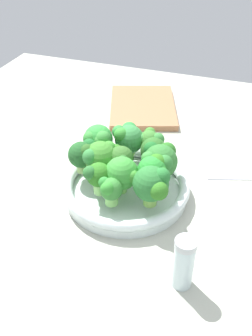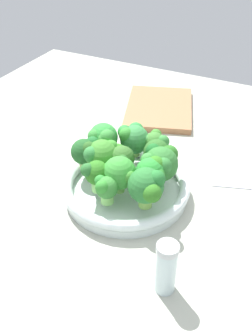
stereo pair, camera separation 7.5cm
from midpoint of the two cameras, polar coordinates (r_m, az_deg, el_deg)
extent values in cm
cube|color=#A9AC9C|center=(77.84, 4.63, -6.16)|extent=(130.00, 130.00, 2.50)
cylinder|color=silver|center=(78.57, 2.73, -3.56)|extent=(24.14, 24.14, 1.68)
torus|color=silver|center=(77.39, 2.77, -2.50)|extent=(25.14, 25.14, 2.05)
cylinder|color=#94CD72|center=(77.18, 2.21, -0.42)|extent=(2.13, 2.13, 2.60)
sphere|color=#346728|center=(75.48, 2.26, 1.34)|extent=(4.92, 4.92, 4.92)
sphere|color=#2E672A|center=(73.85, 2.40, 1.13)|extent=(2.30, 2.30, 2.30)
sphere|color=#2C741E|center=(75.29, 0.80, 1.93)|extent=(2.23, 2.23, 2.23)
sphere|color=#2F7720|center=(76.66, 1.67, 2.53)|extent=(2.53, 2.53, 2.53)
cylinder|color=#88C759|center=(78.11, -0.63, -0.21)|extent=(2.12, 2.12, 1.91)
sphere|color=#3B832C|center=(76.32, -0.65, 1.65)|extent=(6.52, 6.52, 6.52)
sphere|color=#398E2C|center=(76.52, 0.63, 2.96)|extent=(2.82, 2.82, 2.82)
sphere|color=#2F7B36|center=(75.02, -2.07, 1.95)|extent=(3.21, 3.21, 3.21)
cylinder|color=#93D770|center=(73.54, -1.25, -2.54)|extent=(2.24, 2.24, 2.62)
sphere|color=#2C721E|center=(71.81, -1.28, -0.79)|extent=(4.60, 4.60, 4.60)
sphere|color=#306731|center=(71.11, -2.27, -0.51)|extent=(2.23, 2.23, 2.23)
sphere|color=#29682B|center=(70.82, -2.61, -0.41)|extent=(2.59, 2.59, 2.59)
cylinder|color=#83CC63|center=(71.13, 0.26, -4.44)|extent=(2.36, 2.36, 1.99)
sphere|color=#358032|center=(69.63, 0.27, -2.99)|extent=(4.14, 4.14, 4.14)
sphere|color=#36862A|center=(70.19, 0.90, -1.91)|extent=(2.27, 2.27, 2.27)
sphere|color=#2E8531|center=(69.71, -0.69, -1.96)|extent=(2.10, 2.10, 2.10)
sphere|color=#318A2D|center=(68.14, -0.37, -2.89)|extent=(2.40, 2.40, 2.40)
cylinder|color=#97DA6B|center=(83.14, 6.63, 2.12)|extent=(2.16, 2.16, 2.07)
sphere|color=#3C7A30|center=(81.77, 6.75, 3.57)|extent=(4.52, 4.52, 4.52)
sphere|color=#3C822C|center=(82.47, 6.97, 4.72)|extent=(2.43, 2.43, 2.43)
sphere|color=#347C36|center=(80.78, 7.97, 3.76)|extent=(2.67, 2.67, 2.67)
sphere|color=#388037|center=(81.14, 5.63, 3.93)|extent=(2.22, 2.22, 2.22)
cylinder|color=#94CE5B|center=(76.79, 7.72, -1.39)|extent=(2.31, 2.31, 1.76)
sphere|color=#2F732F|center=(74.97, 7.90, 0.46)|extent=(6.71, 6.71, 6.71)
sphere|color=#30791F|center=(71.93, 7.24, 0.23)|extent=(3.62, 3.62, 3.62)
sphere|color=#276820|center=(76.37, 9.08, 1.90)|extent=(3.50, 3.50, 3.50)
sphere|color=#2F7732|center=(72.39, 8.36, 0.18)|extent=(3.28, 3.28, 3.28)
cylinder|color=#95C96A|center=(73.67, 6.34, -2.66)|extent=(2.31, 2.31, 2.72)
sphere|color=#2A8D31|center=(71.76, 6.51, -0.73)|extent=(5.43, 5.43, 5.43)
sphere|color=#388938|center=(72.53, 6.07, 1.08)|extent=(2.57, 2.57, 2.57)
sphere|color=#297C28|center=(71.10, 7.76, -0.89)|extent=(2.68, 2.68, 2.68)
cylinder|color=#87BF51|center=(70.60, 5.86, -4.77)|extent=(2.45, 2.45, 2.52)
sphere|color=#297130|center=(68.46, 6.03, -2.66)|extent=(6.42, 6.42, 6.42)
sphere|color=#24722D|center=(67.29, 7.61, -1.72)|extent=(3.16, 3.16, 3.16)
sphere|color=#346C2E|center=(69.67, 7.72, -1.62)|extent=(2.76, 2.76, 2.76)
sphere|color=#2E741F|center=(66.39, 7.01, -3.75)|extent=(3.33, 3.33, 3.33)
cylinder|color=#9BCD69|center=(83.57, 3.79, 2.38)|extent=(2.40, 2.40, 1.78)
sphere|color=#378541|center=(82.00, 3.87, 4.05)|extent=(6.10, 6.10, 6.10)
sphere|color=#368D32|center=(80.50, 2.69, 4.75)|extent=(3.07, 3.07, 3.07)
sphere|color=#2E883C|center=(83.11, 4.02, 5.43)|extent=(3.33, 3.33, 3.33)
sphere|color=#32843B|center=(81.44, 2.42, 5.19)|extent=(2.87, 2.87, 2.87)
cylinder|color=#87BA5B|center=(82.72, -0.65, 2.44)|extent=(2.20, 2.20, 2.66)
sphere|color=green|center=(80.93, -0.66, 4.37)|extent=(6.01, 6.01, 6.01)
sphere|color=#408E3C|center=(78.68, -0.49, 4.10)|extent=(2.62, 2.62, 2.62)
sphere|color=#378937|center=(78.75, -0.06, 4.36)|extent=(3.30, 3.30, 3.30)
sphere|color=#388E39|center=(79.65, -1.83, 4.54)|extent=(3.04, 3.04, 3.04)
cylinder|color=#9ECA73|center=(79.86, 7.18, 0.48)|extent=(2.09, 2.09, 2.11)
sphere|color=#2B6325|center=(78.29, 7.33, 2.12)|extent=(5.26, 5.26, 5.26)
sphere|color=#2A6827|center=(76.52, 7.90, 2.02)|extent=(2.33, 2.33, 2.33)
sphere|color=#215E20|center=(76.42, 7.03, 2.01)|extent=(2.77, 2.77, 2.77)
sphere|color=#1B6024|center=(76.43, 6.57, 2.38)|extent=(3.07, 3.07, 3.07)
cylinder|color=#75BC4F|center=(73.52, 1.97, -2.76)|extent=(1.86, 1.86, 2.24)
sphere|color=green|center=(71.59, 2.02, -0.81)|extent=(6.19, 6.19, 6.19)
sphere|color=#3E8E31|center=(70.09, 3.38, -1.35)|extent=(2.56, 2.56, 2.56)
sphere|color=#368437|center=(71.56, 3.46, -0.52)|extent=(2.75, 2.75, 2.75)
cylinder|color=#9ECC6C|center=(79.41, -3.31, 0.58)|extent=(2.20, 2.20, 2.27)
sphere|color=#205724|center=(77.79, -3.38, 2.28)|extent=(5.22, 5.22, 5.22)
sphere|color=#28591F|center=(76.11, -2.56, 2.69)|extent=(2.91, 2.91, 2.91)
sphere|color=#1F6429|center=(78.30, -2.13, 3.46)|extent=(2.92, 2.92, 2.92)
sphere|color=#256229|center=(78.40, -2.50, 2.87)|extent=(2.83, 2.83, 2.83)
cube|color=#A46B46|center=(109.07, 6.81, 8.55)|extent=(28.13, 24.08, 1.60)
cylinder|color=silver|center=(61.15, 9.40, -14.58)|extent=(3.21, 3.21, 8.39)
cylinder|color=silver|center=(57.58, 9.87, -11.58)|extent=(3.37, 3.37, 1.12)
camera|label=1|loc=(0.04, -87.14, 2.10)|focal=42.08mm
camera|label=2|loc=(0.04, 92.86, -2.10)|focal=42.08mm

